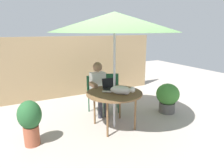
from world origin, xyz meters
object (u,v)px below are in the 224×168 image
at_px(chair_empty, 111,89).
at_px(chair_occupied, 96,91).
at_px(potted_plant_by_chair, 168,97).
at_px(laptop, 110,86).
at_px(patio_table, 114,95).
at_px(person_seated, 99,86).
at_px(potted_plant_near_fence, 30,120).
at_px(cat, 122,90).
at_px(patio_umbrella, 115,22).

bearing_deg(chair_empty, chair_occupied, 175.97).
bearing_deg(potted_plant_by_chair, laptop, 172.62).
bearing_deg(patio_table, chair_empty, 67.08).
bearing_deg(person_seated, potted_plant_near_fence, -156.45).
height_order(patio_table, potted_plant_near_fence, potted_plant_near_fence).
distance_m(patio_table, cat, 0.23).
xyz_separation_m(patio_umbrella, chair_empty, (0.37, 0.89, -1.55)).
bearing_deg(chair_empty, person_seated, -160.65).
xyz_separation_m(laptop, potted_plant_by_chair, (1.45, -0.19, -0.41)).
bearing_deg(cat, laptop, 94.05).
xyz_separation_m(laptop, potted_plant_near_fence, (-1.63, -0.21, -0.33)).
distance_m(chair_empty, laptop, 0.75).
height_order(patio_table, chair_occupied, chair_occupied).
bearing_deg(potted_plant_near_fence, person_seated, 23.55).
relative_size(chair_empty, potted_plant_near_fence, 1.10).
distance_m(patio_umbrella, laptop, 1.31).
relative_size(chair_occupied, cat, 1.79).
relative_size(patio_table, chair_empty, 1.24).
bearing_deg(patio_table, laptop, 81.37).
bearing_deg(cat, potted_plant_near_fence, 172.09).
distance_m(patio_table, patio_umbrella, 1.40).
bearing_deg(patio_table, person_seated, 90.00).
bearing_deg(patio_umbrella, cat, -66.90).
xyz_separation_m(chair_empty, person_seated, (-0.37, -0.13, 0.17)).
height_order(patio_umbrella, cat, patio_umbrella).
bearing_deg(chair_empty, cat, -105.93).
height_order(potted_plant_near_fence, potted_plant_by_chair, potted_plant_near_fence).
distance_m(chair_empty, potted_plant_near_fence, 2.13).
distance_m(patio_table, chair_occupied, 0.93).
xyz_separation_m(person_seated, cat, (0.07, -0.92, 0.13)).
xyz_separation_m(chair_empty, laptop, (-0.33, -0.61, 0.28)).
bearing_deg(chair_empty, patio_table, -112.92).
height_order(chair_empty, laptop, laptop).
height_order(patio_umbrella, person_seated, patio_umbrella).
distance_m(person_seated, laptop, 0.49).
height_order(patio_table, chair_empty, chair_empty).
bearing_deg(person_seated, potted_plant_by_chair, -24.10).
distance_m(patio_umbrella, chair_empty, 1.83).
xyz_separation_m(chair_occupied, laptop, (0.04, -0.64, 0.28)).
relative_size(patio_umbrella, laptop, 7.33).
xyz_separation_m(patio_umbrella, chair_occupied, (0.00, 0.91, -1.55)).
bearing_deg(chair_occupied, laptop, -86.28).
height_order(person_seated, laptop, person_seated).
height_order(patio_umbrella, potted_plant_near_fence, patio_umbrella).
distance_m(patio_table, potted_plant_by_chair, 1.52).
height_order(chair_empty, potted_plant_near_fence, chair_empty).
relative_size(patio_table, chair_occupied, 1.24).
distance_m(cat, potted_plant_by_chair, 1.51).
xyz_separation_m(chair_empty, potted_plant_by_chair, (1.12, -0.80, -0.13)).
height_order(chair_empty, person_seated, person_seated).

